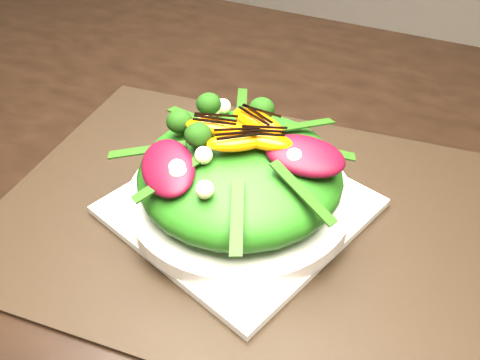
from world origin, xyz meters
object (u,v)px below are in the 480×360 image
at_px(dining_table, 82,117).
at_px(plate_base, 240,206).
at_px(lettuce_mound, 240,173).
at_px(orange_segment, 252,127).
at_px(salad_bowl, 240,197).
at_px(placemat, 240,210).

height_order(dining_table, plate_base, dining_table).
relative_size(dining_table, lettuce_mound, 7.56).
relative_size(lettuce_mound, orange_segment, 3.46).
height_order(salad_bowl, lettuce_mound, lettuce_mound).
xyz_separation_m(placemat, salad_bowl, (0.00, -0.00, 0.02)).
distance_m(salad_bowl, lettuce_mound, 0.03).
bearing_deg(placemat, orange_segment, 85.94).
xyz_separation_m(salad_bowl, lettuce_mound, (0.00, -0.00, 0.03)).
distance_m(plate_base, salad_bowl, 0.01).
distance_m(plate_base, orange_segment, 0.09).
distance_m(dining_table, plate_base, 0.32).
bearing_deg(salad_bowl, plate_base, -90.00).
bearing_deg(orange_segment, salad_bowl, -94.06).
bearing_deg(orange_segment, lettuce_mound, -94.06).
height_order(lettuce_mound, orange_segment, orange_segment).
distance_m(salad_bowl, orange_segment, 0.08).
xyz_separation_m(plate_base, lettuce_mound, (0.00, 0.00, 0.05)).
height_order(placemat, salad_bowl, salad_bowl).
bearing_deg(salad_bowl, orange_segment, 85.94).
distance_m(placemat, lettuce_mound, 0.05).
distance_m(plate_base, lettuce_mound, 0.05).
bearing_deg(dining_table, lettuce_mound, -17.64).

